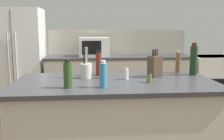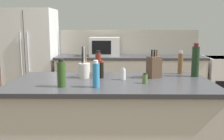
# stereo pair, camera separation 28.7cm
# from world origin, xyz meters

# --- Properties ---
(back_counter_run) EXTENTS (2.64, 0.66, 0.94)m
(back_counter_run) POSITION_xyz_m (0.30, 2.20, 0.47)
(back_counter_run) COLOR beige
(back_counter_run) RESTS_ON ground_plane
(wall_backsplash) EXTENTS (2.60, 0.03, 0.46)m
(wall_backsplash) POSITION_xyz_m (0.30, 2.52, 1.17)
(wall_backsplash) COLOR #B2A899
(wall_backsplash) RESTS_ON back_counter_run
(kitchen_island) EXTENTS (1.94, 1.01, 0.94)m
(kitchen_island) POSITION_xyz_m (0.00, 0.00, 0.47)
(kitchen_island) COLOR beige
(kitchen_island) RESTS_ON ground_plane
(refrigerator) EXTENTS (0.86, 0.75, 1.77)m
(refrigerator) POSITION_xyz_m (-1.49, 2.25, 0.89)
(refrigerator) COLOR white
(refrigerator) RESTS_ON ground_plane
(microwave) EXTENTS (0.53, 0.39, 0.33)m
(microwave) POSITION_xyz_m (-0.16, 2.20, 1.11)
(microwave) COLOR white
(microwave) RESTS_ON back_counter_run
(knife_block) EXTENTS (0.16, 0.15, 0.29)m
(knife_block) POSITION_xyz_m (0.43, 0.17, 1.05)
(knife_block) COLOR #4C3828
(knife_block) RESTS_ON kitchen_island
(utensil_crock) EXTENTS (0.12, 0.12, 0.32)m
(utensil_crock) POSITION_xyz_m (-0.28, 0.16, 1.02)
(utensil_crock) COLOR beige
(utensil_crock) RESTS_ON kitchen_island
(wine_bottle) EXTENTS (0.08, 0.08, 0.35)m
(wine_bottle) POSITION_xyz_m (0.88, 0.24, 1.11)
(wine_bottle) COLOR black
(wine_bottle) RESTS_ON kitchen_island
(soy_sauce_bottle) EXTENTS (0.05, 0.05, 0.18)m
(soy_sauce_bottle) POSITION_xyz_m (-0.11, 0.15, 1.02)
(soy_sauce_bottle) COLOR black
(soy_sauce_bottle) RESTS_ON kitchen_island
(dish_soap_bottle) EXTENTS (0.06, 0.06, 0.24)m
(dish_soap_bottle) POSITION_xyz_m (-0.13, -0.27, 1.05)
(dish_soap_bottle) COLOR #3384BC
(dish_soap_bottle) RESTS_ON kitchen_island
(olive_oil_bottle) EXTENTS (0.07, 0.07, 0.25)m
(olive_oil_bottle) POSITION_xyz_m (-0.43, -0.25, 1.06)
(olive_oil_bottle) COLOR #2D4C1E
(olive_oil_bottle) RESTS_ON kitchen_island
(vinegar_bottle) EXTENTS (0.06, 0.06, 0.27)m
(vinegar_bottle) POSITION_xyz_m (-0.15, 0.31, 1.07)
(vinegar_bottle) COLOR maroon
(vinegar_bottle) RESTS_ON kitchen_island
(spice_jar_oregano) EXTENTS (0.05, 0.05, 0.10)m
(spice_jar_oregano) POSITION_xyz_m (0.31, -0.10, 0.98)
(spice_jar_oregano) COLOR #567038
(spice_jar_oregano) RESTS_ON kitchen_island
(pepper_grinder) EXTENTS (0.05, 0.05, 0.26)m
(pepper_grinder) POSITION_xyz_m (0.76, 0.40, 1.06)
(pepper_grinder) COLOR brown
(pepper_grinder) RESTS_ON kitchen_island
(salt_shaker) EXTENTS (0.05, 0.05, 0.12)m
(salt_shaker) POSITION_xyz_m (0.12, 0.06, 1.00)
(salt_shaker) COLOR silver
(salt_shaker) RESTS_ON kitchen_island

